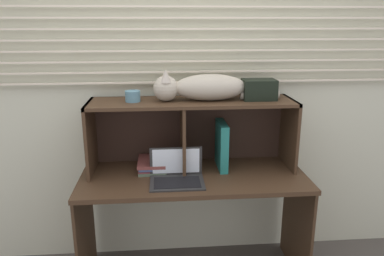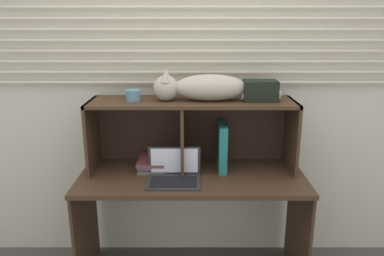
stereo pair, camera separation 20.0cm
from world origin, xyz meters
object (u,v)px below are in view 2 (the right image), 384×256
(cat, at_px, (202,88))
(laptop, at_px, (174,175))
(binder_upright, at_px, (222,146))
(book_stack, at_px, (153,163))
(small_basket, at_px, (133,95))
(storage_box, at_px, (260,91))

(cat, bearing_deg, laptop, -131.51)
(laptop, bearing_deg, binder_upright, 32.76)
(laptop, bearing_deg, book_stack, 127.04)
(laptop, height_order, binder_upright, binder_upright)
(laptop, bearing_deg, small_basket, 142.71)
(binder_upright, height_order, book_stack, binder_upright)
(small_basket, bearing_deg, cat, -0.00)
(cat, bearing_deg, small_basket, 180.00)
(cat, xyz_separation_m, storage_box, (0.38, 0.00, -0.02))
(cat, relative_size, laptop, 2.45)
(binder_upright, bearing_deg, small_basket, 180.00)
(cat, bearing_deg, book_stack, 179.67)
(cat, distance_m, book_stack, 0.62)
(storage_box, bearing_deg, binder_upright, 180.00)
(cat, distance_m, binder_upright, 0.42)
(small_basket, bearing_deg, book_stack, 0.99)
(cat, distance_m, laptop, 0.59)
(small_basket, bearing_deg, binder_upright, 0.00)
(binder_upright, distance_m, storage_box, 0.45)
(laptop, height_order, small_basket, small_basket)
(laptop, bearing_deg, cat, 48.49)
(storage_box, bearing_deg, book_stack, 179.84)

